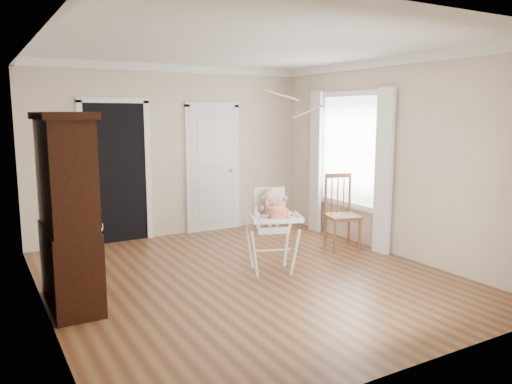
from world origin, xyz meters
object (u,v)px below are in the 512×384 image
cake (278,213)px  dining_chair (342,214)px  china_cabinet (68,211)px  high_chair (272,220)px  sippy_cup (255,211)px

cake → dining_chair: dining_chair is taller
china_cabinet → dining_chair: 3.85m
high_chair → cake: size_ratio=3.71×
china_cabinet → sippy_cup: bearing=-4.4°
sippy_cup → dining_chair: bearing=16.1°
high_chair → dining_chair: (1.47, 0.44, -0.15)m
high_chair → dining_chair: size_ratio=0.98×
cake → sippy_cup: sippy_cup is taller
dining_chair → cake: bearing=-138.6°
sippy_cup → dining_chair: size_ratio=0.16×
high_chair → china_cabinet: size_ratio=0.54×
cake → sippy_cup: 0.28m
high_chair → china_cabinet: 2.37m
high_chair → china_cabinet: (-2.34, 0.10, 0.33)m
sippy_cup → dining_chair: (1.74, 0.50, -0.31)m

